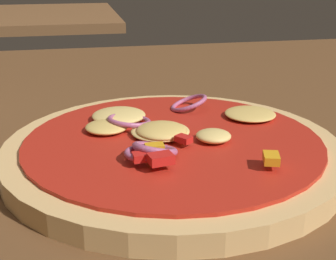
% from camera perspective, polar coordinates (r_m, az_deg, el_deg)
% --- Properties ---
extents(dining_table, '(1.17, 1.04, 0.03)m').
position_cam_1_polar(dining_table, '(0.43, -3.09, -4.03)').
color(dining_table, brown).
rests_on(dining_table, ground).
extents(pizza, '(0.28, 0.28, 0.03)m').
position_cam_1_polar(pizza, '(0.40, 0.50, -2.18)').
color(pizza, tan).
rests_on(pizza, dining_table).
extents(background_table, '(0.65, 0.60, 0.03)m').
position_cam_1_polar(background_table, '(1.56, -18.64, 12.84)').
color(background_table, brown).
rests_on(background_table, ground).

